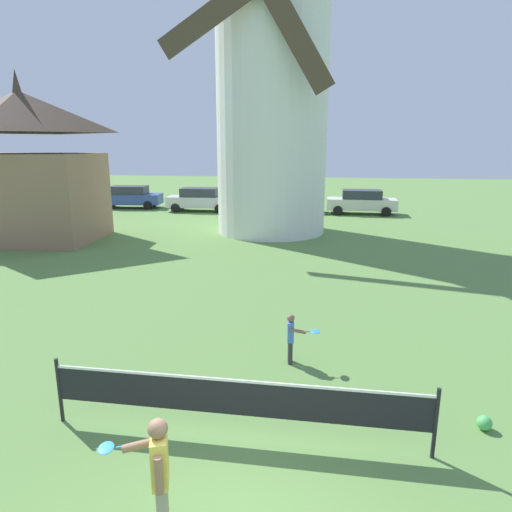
# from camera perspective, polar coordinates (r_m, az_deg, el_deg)

# --- Properties ---
(windmill) EXTENTS (9.03, 6.16, 15.37)m
(windmill) POSITION_cam_1_polar(r_m,az_deg,el_deg) (23.12, 2.06, 21.95)
(windmill) COLOR white
(windmill) RESTS_ON ground_plane
(tennis_net) EXTENTS (5.81, 0.06, 1.10)m
(tennis_net) POSITION_cam_1_polar(r_m,az_deg,el_deg) (7.04, -2.63, -17.57)
(tennis_net) COLOR black
(tennis_net) RESTS_ON ground_plane
(player_near) EXTENTS (0.88, 0.48, 1.48)m
(player_near) POSITION_cam_1_polar(r_m,az_deg,el_deg) (5.65, -12.32, -25.11)
(player_near) COLOR #9E937F
(player_near) RESTS_ON ground_plane
(player_far) EXTENTS (0.69, 0.39, 1.06)m
(player_far) POSITION_cam_1_polar(r_m,az_deg,el_deg) (9.27, 4.59, -10.05)
(player_far) COLOR #333338
(player_far) RESTS_ON ground_plane
(stray_ball) EXTENTS (0.23, 0.23, 0.23)m
(stray_ball) POSITION_cam_1_polar(r_m,az_deg,el_deg) (8.33, 27.06, -18.40)
(stray_ball) COLOR #4CB259
(stray_ball) RESTS_ON ground_plane
(parked_car_blue) EXTENTS (4.64, 2.31, 1.56)m
(parked_car_blue) POSITION_cam_1_polar(r_m,az_deg,el_deg) (33.32, -15.82, 7.28)
(parked_car_blue) COLOR #334C99
(parked_car_blue) RESTS_ON ground_plane
(parked_car_silver) EXTENTS (4.43, 2.05, 1.56)m
(parked_car_silver) POSITION_cam_1_polar(r_m,az_deg,el_deg) (30.76, -7.15, 7.18)
(parked_car_silver) COLOR silver
(parked_car_silver) RESTS_ON ground_plane
(parked_car_black) EXTENTS (4.46, 2.12, 1.56)m
(parked_car_black) POSITION_cam_1_polar(r_m,az_deg,el_deg) (30.16, 3.78, 7.13)
(parked_car_black) COLOR #1E232D
(parked_car_black) RESTS_ON ground_plane
(parked_car_cream) EXTENTS (4.43, 1.94, 1.56)m
(parked_car_cream) POSITION_cam_1_polar(r_m,az_deg,el_deg) (30.03, 13.28, 6.76)
(parked_car_cream) COLOR silver
(parked_car_cream) RESTS_ON ground_plane
(chapel) EXTENTS (6.66, 5.13, 7.60)m
(chapel) POSITION_cam_1_polar(r_m,az_deg,el_deg) (23.30, -27.19, 9.76)
(chapel) COLOR #937056
(chapel) RESTS_ON ground_plane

